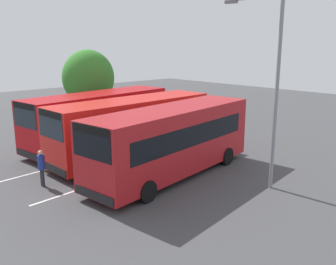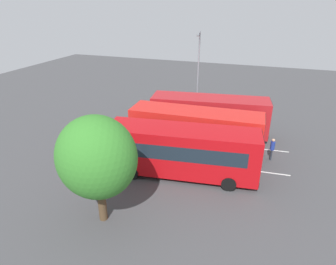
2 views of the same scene
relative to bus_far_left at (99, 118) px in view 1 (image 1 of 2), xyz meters
The scene contains 9 objects.
ground_plane 3.93m from the bus_far_left, 97.59° to the left, with size 71.74×71.74×0.00m, color #424244.
bus_far_left is the anchor object (origin of this frame).
bus_center_left 3.50m from the bus_far_left, 90.01° to the left, with size 9.94×2.96×3.35m.
bus_center_right 7.08m from the bus_far_left, 87.32° to the left, with size 10.08×3.81×3.35m.
pedestrian 7.03m from the bus_far_left, 36.10° to the left, with size 0.34×0.34×1.69m.
street_lamp 11.50m from the bus_far_left, 99.13° to the left, with size 0.62×2.65×8.27m.
depot_tree 6.54m from the bus_far_left, 116.02° to the right, with size 4.07×3.67×5.93m.
lane_stripe_outer_left 2.52m from the bus_far_left, 105.29° to the left, with size 14.92×0.12×0.01m, color silver.
lane_stripe_inner_left 5.54m from the bus_far_left, 95.03° to the left, with size 14.92×0.12×0.01m, color silver.
Camera 1 is at (12.55, 16.04, 6.25)m, focal length 39.24 mm.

